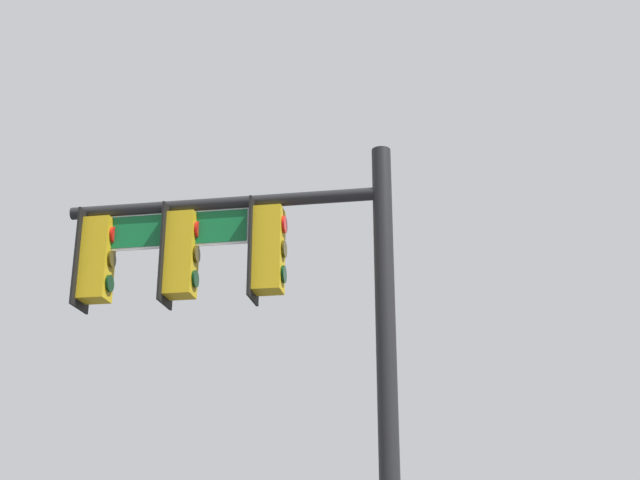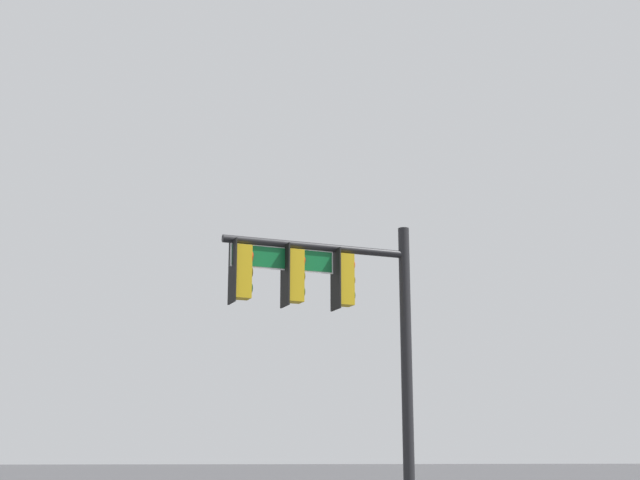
{
  "view_description": "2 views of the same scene",
  "coord_description": "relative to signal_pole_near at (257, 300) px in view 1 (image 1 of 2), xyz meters",
  "views": [
    {
      "loc": [
        -9.72,
        1.2,
        1.45
      ],
      "look_at": [
        -6.27,
        -8.0,
        5.1
      ],
      "focal_mm": 50.0,
      "sensor_mm": 36.0,
      "label": 1
    },
    {
      "loc": [
        -1.54,
        9.77,
        1.55
      ],
      "look_at": [
        -5.19,
        -9.79,
        6.41
      ],
      "focal_mm": 50.0,
      "sensor_mm": 36.0,
      "label": 2
    }
  ],
  "objects": [
    {
      "name": "signal_pole_near",
      "position": [
        0.0,
        0.0,
        0.0
      ],
      "size": [
        4.18,
        1.12,
        6.48
      ],
      "color": "black",
      "rests_on": "ground_plane"
    }
  ]
}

